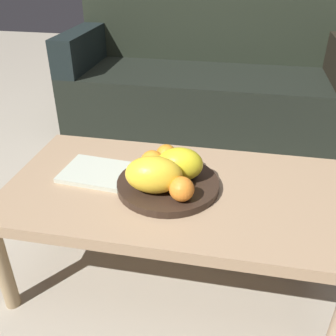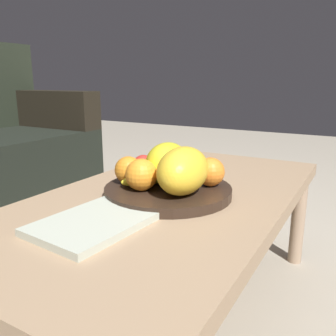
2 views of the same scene
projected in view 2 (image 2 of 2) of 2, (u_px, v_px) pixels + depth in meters
name	position (u px, v px, depth m)	size (l,w,h in m)	color
ground_plane	(170.00, 315.00, 1.04)	(8.00, 8.00, 0.00)	#A89E8B
coffee_table	(170.00, 207.00, 0.96)	(1.12, 0.60, 0.38)	tan
fruit_bowl	(168.00, 191.00, 0.92)	(0.33, 0.33, 0.03)	#302118
melon_large_front	(167.00, 163.00, 0.95)	(0.15, 0.11, 0.11)	yellow
melon_smaller_beside	(183.00, 171.00, 0.85)	(0.18, 0.12, 0.12)	yellow
orange_front	(141.00, 175.00, 0.88)	(0.08, 0.08, 0.08)	orange
orange_left	(128.00, 170.00, 0.94)	(0.07, 0.07, 0.07)	orange
orange_right	(210.00, 172.00, 0.92)	(0.08, 0.08, 0.08)	orange
apple_front	(143.00, 166.00, 1.00)	(0.07, 0.07, 0.07)	red
banana_bunch	(147.00, 173.00, 0.94)	(0.17, 0.11, 0.06)	yellow
magazine	(95.00, 222.00, 0.73)	(0.25, 0.18, 0.02)	beige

